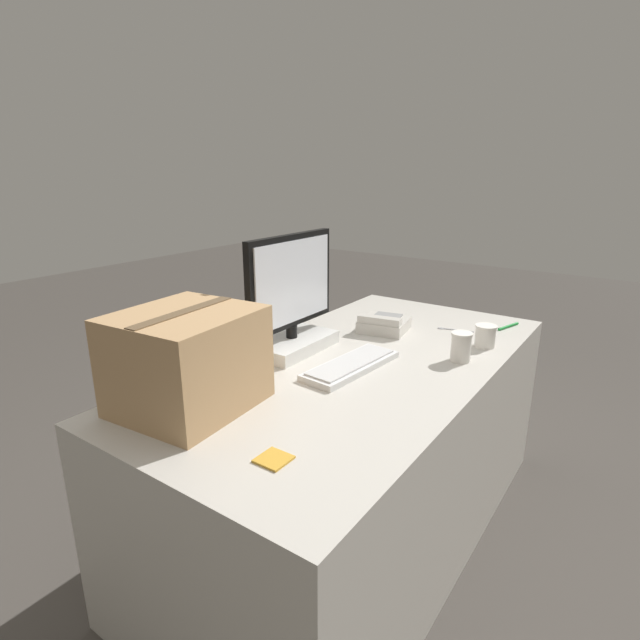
# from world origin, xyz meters

# --- Properties ---
(ground_plane) EXTENTS (12.00, 12.00, 0.00)m
(ground_plane) POSITION_xyz_m (0.00, 0.00, 0.00)
(ground_plane) COLOR #47423D
(office_desk) EXTENTS (1.80, 0.90, 0.73)m
(office_desk) POSITION_xyz_m (0.00, 0.00, 0.37)
(office_desk) COLOR beige
(office_desk) RESTS_ON ground_plane
(monitor) EXTENTS (0.48, 0.22, 0.45)m
(monitor) POSITION_xyz_m (-0.05, 0.28, 0.91)
(monitor) COLOR white
(monitor) RESTS_ON office_desk
(keyboard) EXTENTS (0.42, 0.18, 0.03)m
(keyboard) POSITION_xyz_m (-0.08, -0.02, 0.75)
(keyboard) COLOR silver
(keyboard) RESTS_ON office_desk
(desk_phone) EXTENTS (0.23, 0.23, 0.08)m
(desk_phone) POSITION_xyz_m (0.36, 0.09, 0.76)
(desk_phone) COLOR beige
(desk_phone) RESTS_ON office_desk
(paper_cup_left) EXTENTS (0.08, 0.08, 0.11)m
(paper_cup_left) POSITION_xyz_m (0.21, -0.31, 0.79)
(paper_cup_left) COLOR white
(paper_cup_left) RESTS_ON office_desk
(paper_cup_right) EXTENTS (0.09, 0.09, 0.09)m
(paper_cup_right) POSITION_xyz_m (0.42, -0.33, 0.78)
(paper_cup_right) COLOR white
(paper_cup_right) RESTS_ON office_desk
(spoon) EXTENTS (0.05, 0.15, 0.00)m
(spoon) POSITION_xyz_m (0.55, -0.14, 0.74)
(spoon) COLOR #B2B2B7
(spoon) RESTS_ON office_desk
(cardboard_box) EXTENTS (0.41, 0.38, 0.29)m
(cardboard_box) POSITION_xyz_m (-0.60, 0.23, 0.88)
(cardboard_box) COLOR tan
(cardboard_box) RESTS_ON office_desk
(pen_marker) EXTENTS (0.14, 0.05, 0.01)m
(pen_marker) POSITION_xyz_m (0.73, -0.34, 0.74)
(pen_marker) COLOR #198C33
(pen_marker) RESTS_ON office_desk
(sticky_note_pad) EXTENTS (0.08, 0.08, 0.01)m
(sticky_note_pad) POSITION_xyz_m (-0.69, -0.17, 0.74)
(sticky_note_pad) COLOR gold
(sticky_note_pad) RESTS_ON office_desk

